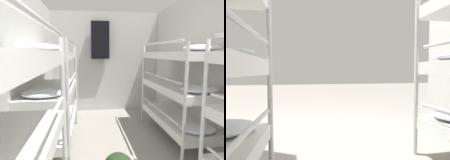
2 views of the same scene
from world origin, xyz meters
The scene contains 1 object.
ground_plane centered at (0.00, 0.00, 0.00)m, with size 20.00×20.00×0.00m, color gray.
Camera 2 is at (0.41, 2.18, 0.85)m, focal length 28.00 mm.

